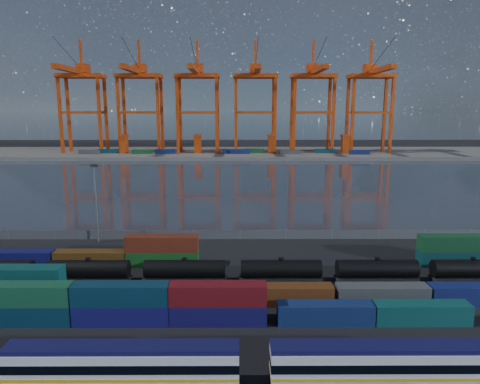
{
  "coord_description": "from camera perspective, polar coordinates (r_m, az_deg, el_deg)",
  "views": [
    {
      "loc": [
        -0.4,
        -61.02,
        27.31
      ],
      "look_at": [
        0.0,
        30.0,
        10.0
      ],
      "focal_mm": 32.0,
      "sensor_mm": 36.0,
      "label": 1
    }
  ],
  "objects": [
    {
      "name": "tanker_string",
      "position": [
        73.52,
        17.76,
        -9.85
      ],
      "size": [
        137.42,
        2.88,
        4.12
      ],
      "color": "black",
      "rests_on": "ground"
    },
    {
      "name": "harbor_water",
      "position": [
        168.25,
        -0.11,
        1.43
      ],
      "size": [
        700.0,
        700.0,
        0.0
      ],
      "primitive_type": "plane",
      "color": "#29303B",
      "rests_on": "ground"
    },
    {
      "name": "ground",
      "position": [
        66.86,
        0.12,
        -13.34
      ],
      "size": [
        700.0,
        700.0,
        0.0
      ],
      "primitive_type": "plane",
      "color": "black",
      "rests_on": "ground"
    },
    {
      "name": "yard_light_mast",
      "position": [
        93.67,
        -18.67,
        -0.89
      ],
      "size": [
        1.6,
        0.4,
        16.6
      ],
      "color": "slate",
      "rests_on": "ground"
    },
    {
      "name": "quay_containers",
      "position": [
        257.82,
        -2.62,
        5.41
      ],
      "size": [
        172.58,
        10.99,
        2.6
      ],
      "color": "navy",
      "rests_on": "far_quay"
    },
    {
      "name": "waterfront_fence",
      "position": [
        92.83,
        0.01,
        -5.7
      ],
      "size": [
        160.12,
        0.12,
        2.2
      ],
      "color": "#595B5E",
      "rests_on": "ground"
    },
    {
      "name": "gantry_cranes",
      "position": [
        264.71,
        -1.84,
        14.04
      ],
      "size": [
        201.64,
        51.15,
        69.26
      ],
      "color": "#C73E0E",
      "rests_on": "ground"
    },
    {
      "name": "distant_mountains",
      "position": [
        1673.4,
        2.02,
        17.38
      ],
      "size": [
        2470.0,
        1100.0,
        520.0
      ],
      "color": "#1E2630",
      "rests_on": "ground"
    },
    {
      "name": "passenger_train",
      "position": [
        46.94,
        -15.35,
        -21.64
      ],
      "size": [
        74.96,
        2.83,
        4.86
      ],
      "color": "silver",
      "rests_on": "ground"
    },
    {
      "name": "container_row_south",
      "position": [
        57.43,
        -0.41,
        -14.95
      ],
      "size": [
        140.94,
        2.56,
        5.46
      ],
      "color": "#383A3C",
      "rests_on": "ground"
    },
    {
      "name": "far_quay",
      "position": [
        272.3,
        -0.17,
        5.22
      ],
      "size": [
        700.0,
        70.0,
        2.0
      ],
      "primitive_type": "cube",
      "color": "#514F4C",
      "rests_on": "ground"
    },
    {
      "name": "container_row_north",
      "position": [
        78.18,
        9.04,
        -8.3
      ],
      "size": [
        142.93,
        2.62,
        5.58
      ],
      "color": "#101851",
      "rests_on": "ground"
    },
    {
      "name": "straddle_carriers",
      "position": [
        261.76,
        -0.71,
        6.5
      ],
      "size": [
        140.0,
        7.0,
        11.1
      ],
      "color": "#C73E0E",
      "rests_on": "far_quay"
    },
    {
      "name": "container_row_mid",
      "position": [
        62.87,
        -3.09,
        -13.29
      ],
      "size": [
        141.86,
        2.66,
        5.66
      ],
      "color": "#393B3D",
      "rests_on": "ground"
    }
  ]
}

